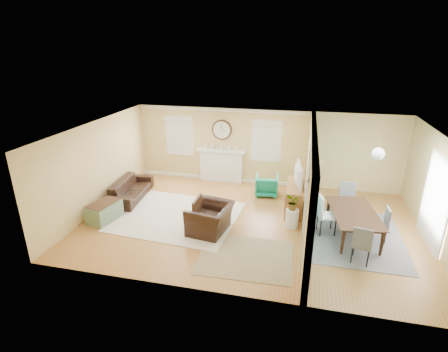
{
  "coord_description": "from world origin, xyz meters",
  "views": [
    {
      "loc": [
        1.26,
        -8.48,
        4.64
      ],
      "look_at": [
        -0.8,
        0.3,
        1.2
      ],
      "focal_mm": 28.0,
      "sensor_mm": 36.0,
      "label": 1
    }
  ],
  "objects": [
    {
      "name": "ceiling",
      "position": [
        0.0,
        0.0,
        2.6
      ],
      "size": [
        9.0,
        6.0,
        0.02
      ],
      "primitive_type": "cube",
      "color": "white",
      "rests_on": "wall_back"
    },
    {
      "name": "dining_chair_n",
      "position": [
        2.59,
        0.96,
        0.59
      ],
      "size": [
        0.46,
        0.46,
        1.0
      ],
      "color": "slate",
      "rests_on": "floor"
    },
    {
      "name": "wall_right",
      "position": [
        4.5,
        0.0,
        1.3
      ],
      "size": [
        0.02,
        6.0,
        2.6
      ],
      "primitive_type": "cube",
      "color": "tan",
      "rests_on": "ground"
    },
    {
      "name": "eames_chair",
      "position": [
        -0.93,
        -0.69,
        0.37
      ],
      "size": [
        1.16,
        1.28,
        0.75
      ],
      "primitive_type": "imported",
      "rotation": [
        0.0,
        0.0,
        -1.72
      ],
      "color": "black",
      "rests_on": "floor"
    },
    {
      "name": "pendant",
      "position": [
        3.0,
        0.0,
        2.2
      ],
      "size": [
        0.3,
        0.3,
        0.55
      ],
      "color": "gold",
      "rests_on": "ceiling"
    },
    {
      "name": "wall_back",
      "position": [
        0.0,
        3.0,
        1.3
      ],
      "size": [
        9.0,
        0.02,
        2.6
      ],
      "primitive_type": "cube",
      "color": "tan",
      "rests_on": "ground"
    },
    {
      "name": "dining_table",
      "position": [
        2.69,
        -0.09,
        0.34
      ],
      "size": [
        1.34,
        2.07,
        0.68
      ],
      "primitive_type": "imported",
      "rotation": [
        0.0,
        0.0,
        1.71
      ],
      "color": "#43271A",
      "rests_on": "floor"
    },
    {
      "name": "trunk",
      "position": [
        -3.96,
        -0.77,
        0.27
      ],
      "size": [
        0.74,
        1.02,
        0.54
      ],
      "color": "slate",
      "rests_on": "floor"
    },
    {
      "name": "credenza",
      "position": [
        1.15,
        1.08,
        0.4
      ],
      "size": [
        0.5,
        1.46,
        0.8
      ],
      "color": "olive",
      "rests_on": "floor"
    },
    {
      "name": "dining_chair_e",
      "position": [
        3.24,
        -0.17,
        0.53
      ],
      "size": [
        0.4,
        0.4,
        0.9
      ],
      "color": "slate",
      "rests_on": "floor"
    },
    {
      "name": "partition",
      "position": [
        1.51,
        0.28,
        1.36
      ],
      "size": [
        0.17,
        6.0,
        2.6
      ],
      "color": "tan",
      "rests_on": "ground"
    },
    {
      "name": "potted_plant",
      "position": [
        1.13,
        0.03,
        0.73
      ],
      "size": [
        0.47,
        0.5,
        0.44
      ],
      "primitive_type": "imported",
      "rotation": [
        0.0,
        0.0,
        5.13
      ],
      "color": "#337F33",
      "rests_on": "garden_stool"
    },
    {
      "name": "rug_jute",
      "position": [
        0.18,
        -1.67,
        0.01
      ],
      "size": [
        2.2,
        1.82,
        0.01
      ],
      "primitive_type": "cube",
      "rotation": [
        0.0,
        0.0,
        0.03
      ],
      "color": "tan",
      "rests_on": "floor"
    },
    {
      "name": "window_left",
      "position": [
        -3.05,
        2.95,
        1.66
      ],
      "size": [
        1.05,
        0.13,
        1.42
      ],
      "color": "white",
      "rests_on": "wall_back"
    },
    {
      "name": "fireplace",
      "position": [
        -1.5,
        2.88,
        0.6
      ],
      "size": [
        1.7,
        0.3,
        1.17
      ],
      "color": "white",
      "rests_on": "ground"
    },
    {
      "name": "green_chair",
      "position": [
        0.22,
        2.01,
        0.33
      ],
      "size": [
        0.76,
        0.78,
        0.66
      ],
      "primitive_type": "imported",
      "rotation": [
        0.0,
        0.0,
        3.23
      ],
      "color": "#1A7D66",
      "rests_on": "floor"
    },
    {
      "name": "floor",
      "position": [
        0.0,
        0.0,
        0.0
      ],
      "size": [
        9.0,
        9.0,
        0.0
      ],
      "primitive_type": "plane",
      "color": "#A2692D",
      "rests_on": "ground"
    },
    {
      "name": "dining_chair_w",
      "position": [
        2.01,
        -0.08,
        0.61
      ],
      "size": [
        0.54,
        0.54,
        1.03
      ],
      "color": "white",
      "rests_on": "floor"
    },
    {
      "name": "garden_stool",
      "position": [
        1.13,
        0.03,
        0.25
      ],
      "size": [
        0.35,
        0.35,
        0.51
      ],
      "primitive_type": "cylinder",
      "color": "white",
      "rests_on": "floor"
    },
    {
      "name": "tv",
      "position": [
        1.13,
        1.08,
        1.12
      ],
      "size": [
        0.29,
        1.11,
        0.63
      ],
      "primitive_type": "imported",
      "rotation": [
        0.0,
        0.0,
        1.71
      ],
      "color": "black",
      "rests_on": "credenza"
    },
    {
      "name": "window_right",
      "position": [
        0.05,
        2.95,
        1.66
      ],
      "size": [
        1.05,
        0.13,
        1.42
      ],
      "color": "white",
      "rests_on": "wall_back"
    },
    {
      "name": "wall_clock",
      "position": [
        -1.5,
        2.97,
        1.85
      ],
      "size": [
        0.7,
        0.07,
        0.7
      ],
      "color": "#43271A",
      "rests_on": "wall_back"
    },
    {
      "name": "french_doors",
      "position": [
        4.45,
        0.0,
        1.1
      ],
      "size": [
        0.06,
        1.7,
        2.2
      ],
      "color": "white",
      "rests_on": "ground"
    },
    {
      "name": "sofa",
      "position": [
        -3.96,
        0.78,
        0.3
      ],
      "size": [
        1.0,
        2.14,
        0.61
      ],
      "primitive_type": "imported",
      "rotation": [
        0.0,
        0.0,
        1.66
      ],
      "color": "black",
      "rests_on": "floor"
    },
    {
      "name": "dining_chair_s",
      "position": [
        2.72,
        -1.24,
        0.55
      ],
      "size": [
        0.5,
        0.5,
        0.93
      ],
      "color": "slate",
      "rests_on": "floor"
    },
    {
      "name": "rug_grey",
      "position": [
        2.69,
        -0.09,
        0.01
      ],
      "size": [
        2.4,
        3.0,
        0.01
      ],
      "primitive_type": "cube",
      "color": "slate",
      "rests_on": "floor"
    },
    {
      "name": "wall_front",
      "position": [
        0.0,
        -3.0,
        1.3
      ],
      "size": [
        9.0,
        0.02,
        2.6
      ],
      "primitive_type": "cube",
      "color": "tan",
      "rests_on": "ground"
    },
    {
      "name": "rug_cream",
      "position": [
        -2.05,
        -0.12,
        0.01
      ],
      "size": [
        3.49,
        3.09,
        0.02
      ],
      "primitive_type": "cube",
      "rotation": [
        0.0,
        0.0,
        -0.07
      ],
      "color": "#F1E5CD",
      "rests_on": "floor"
    },
    {
      "name": "wall_left",
      "position": [
        -4.5,
        0.0,
        1.3
      ],
      "size": [
        0.02,
        6.0,
        2.6
      ],
      "primitive_type": "cube",
      "color": "tan",
      "rests_on": "ground"
    }
  ]
}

